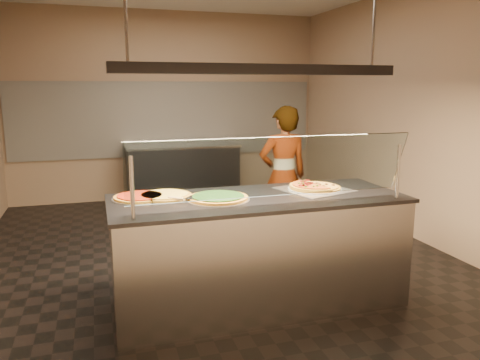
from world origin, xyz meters
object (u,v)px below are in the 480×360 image
object	(u,v)px
perforated_tray	(314,189)
pizza_cheese	(165,195)
pizza_spatula	(183,198)
serving_counter	(258,250)
half_pizza_pepperoni	(303,186)
pizza_tomato	(140,197)
worker	(283,176)
half_pizza_sausage	(325,186)
pizza_spinach	(218,198)
sneeze_guard	(274,168)
prep_table	(182,173)
heat_lamp_housing	(259,69)

from	to	relation	value
perforated_tray	pizza_cheese	world-z (taller)	pizza_cheese
perforated_tray	pizza_spatula	size ratio (longest dim) A/B	2.30
serving_counter	half_pizza_pepperoni	size ratio (longest dim) A/B	4.99
pizza_tomato	worker	distance (m)	2.10
half_pizza_sausage	pizza_spatula	world-z (taller)	half_pizza_sausage
perforated_tray	pizza_spinach	distance (m)	0.91
perforated_tray	half_pizza_sausage	xyz separation A→B (m)	(0.11, -0.00, 0.02)
sneeze_guard	pizza_spinach	bearing A→B (deg)	134.75
pizza_tomato	prep_table	size ratio (longest dim) A/B	0.25
pizza_spatula	prep_table	xyz separation A→B (m)	(0.65, 3.69, -0.49)
half_pizza_sausage	pizza_cheese	size ratio (longest dim) A/B	1.03
sneeze_guard	pizza_spatula	bearing A→B (deg)	149.40
half_pizza_pepperoni	pizza_tomato	world-z (taller)	half_pizza_pepperoni
half_pizza_pepperoni	pizza_tomato	size ratio (longest dim) A/B	1.10
serving_counter	half_pizza_pepperoni	bearing A→B (deg)	13.68
half_pizza_sausage	pizza_spinach	world-z (taller)	half_pizza_sausage
pizza_tomato	pizza_spinach	bearing A→B (deg)	-20.47
heat_lamp_housing	half_pizza_pepperoni	bearing A→B (deg)	13.68
pizza_spinach	pizza_tomato	bearing A→B (deg)	159.53
half_pizza_sausage	perforated_tray	bearing A→B (deg)	179.42
perforated_tray	half_pizza_pepperoni	distance (m)	0.11
perforated_tray	pizza_tomato	xyz separation A→B (m)	(-1.50, 0.11, 0.01)
pizza_tomato	pizza_spatula	distance (m)	0.38
sneeze_guard	pizza_spatula	size ratio (longest dim) A/B	7.57
pizza_cheese	pizza_spinach	bearing A→B (deg)	-27.90
worker	heat_lamp_housing	bearing A→B (deg)	60.00
half_pizza_sausage	sneeze_guard	bearing A→B (deg)	-145.83
serving_counter	heat_lamp_housing	distance (m)	1.48
pizza_spinach	perforated_tray	bearing A→B (deg)	6.82
perforated_tray	prep_table	bearing A→B (deg)	98.32
heat_lamp_housing	pizza_cheese	bearing A→B (deg)	164.04
half_pizza_pepperoni	serving_counter	bearing A→B (deg)	-166.32
worker	perforated_tray	bearing A→B (deg)	79.24
sneeze_guard	heat_lamp_housing	distance (m)	0.80
pizza_spinach	pizza_tomato	xyz separation A→B (m)	(-0.60, 0.22, -0.00)
half_pizza_pepperoni	prep_table	distance (m)	3.66
half_pizza_sausage	pizza_spinach	distance (m)	1.01
pizza_spinach	heat_lamp_housing	bearing A→B (deg)	-0.23
half_pizza_sausage	pizza_cheese	xyz separation A→B (m)	(-1.40, 0.10, -0.01)
pizza_spinach	prep_table	bearing A→B (deg)	84.23
half_pizza_sausage	heat_lamp_housing	size ratio (longest dim) A/B	0.21
pizza_tomato	heat_lamp_housing	size ratio (longest dim) A/B	0.19
perforated_tray	worker	size ratio (longest dim) A/B	0.41
perforated_tray	pizza_spatula	bearing A→B (deg)	-175.75
serving_counter	pizza_spatula	world-z (taller)	pizza_spatula
perforated_tray	pizza_tomato	bearing A→B (deg)	175.62
perforated_tray	pizza_tomato	world-z (taller)	pizza_tomato
worker	pizza_spatula	bearing A→B (deg)	43.91
pizza_spatula	heat_lamp_housing	xyz separation A→B (m)	(0.62, -0.02, 0.99)
serving_counter	worker	world-z (taller)	worker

